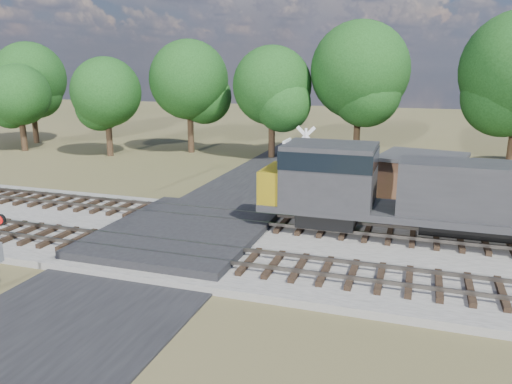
% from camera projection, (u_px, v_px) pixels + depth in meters
% --- Properties ---
extents(ground, '(160.00, 160.00, 0.00)m').
position_uv_depth(ground, '(180.00, 243.00, 22.64)').
color(ground, '#444524').
rests_on(ground, ground).
extents(ballast_bed, '(140.00, 10.00, 0.30)m').
position_uv_depth(ballast_bed, '(411.00, 262.00, 20.02)').
color(ballast_bed, gray).
rests_on(ballast_bed, ground).
extents(road, '(7.00, 60.00, 0.08)m').
position_uv_depth(road, '(180.00, 242.00, 22.63)').
color(road, black).
rests_on(road, ground).
extents(crossing_panel, '(7.00, 9.00, 0.62)m').
position_uv_depth(crossing_panel, '(185.00, 233.00, 23.02)').
color(crossing_panel, '#262628').
rests_on(crossing_panel, ground).
extents(track_near, '(140.00, 2.60, 0.33)m').
position_uv_depth(track_near, '(228.00, 258.00, 19.74)').
color(track_near, black).
rests_on(track_near, ballast_bed).
extents(track_far, '(140.00, 2.60, 0.33)m').
position_uv_depth(track_far, '(266.00, 222.00, 24.34)').
color(track_far, black).
rests_on(track_far, ballast_bed).
extents(crossing_signal_far, '(1.80, 0.39, 4.48)m').
position_uv_depth(crossing_signal_far, '(303.00, 171.00, 29.05)').
color(crossing_signal_far, silver).
rests_on(crossing_signal_far, ground).
extents(equipment_shed, '(5.18, 5.18, 3.00)m').
position_uv_depth(equipment_shed, '(421.00, 181.00, 28.02)').
color(equipment_shed, '#4C3520').
rests_on(equipment_shed, ground).
extents(treeline, '(79.42, 11.90, 11.62)m').
position_uv_depth(treeline, '(427.00, 80.00, 36.76)').
color(treeline, black).
rests_on(treeline, ground).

